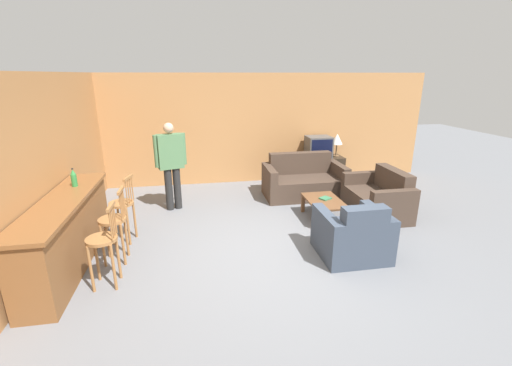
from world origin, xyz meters
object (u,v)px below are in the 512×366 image
(tv, at_px, (318,147))
(book_on_table, at_px, (325,198))
(bar_chair_far, at_px, (123,208))
(couch_far, at_px, (303,182))
(table_lamp, at_px, (337,140))
(loveseat_right, at_px, (378,198))
(bar_chair_near, at_px, (104,245))
(bar_chair_mid, at_px, (114,225))
(tv_unit, at_px, (317,169))
(person_by_window, at_px, (171,162))
(armchair_near, at_px, (353,236))
(coffee_table, at_px, (324,203))
(bottle, at_px, (74,178))

(tv, relative_size, book_on_table, 2.35)
(bar_chair_far, height_order, couch_far, bar_chair_far)
(bar_chair_far, xyz_separation_m, table_lamp, (4.59, 2.51, 0.48))
(tv, relative_size, table_lamp, 1.04)
(couch_far, relative_size, loveseat_right, 1.28)
(tv, bearing_deg, bar_chair_near, -137.76)
(bar_chair_mid, distance_m, couch_far, 4.12)
(bar_chair_near, xyz_separation_m, table_lamp, (4.59, 3.74, 0.48))
(bar_chair_near, relative_size, tv, 1.86)
(tv_unit, distance_m, tv, 0.57)
(loveseat_right, xyz_separation_m, person_by_window, (-3.85, 0.96, 0.65))
(person_by_window, bearing_deg, armchair_near, -41.76)
(bar_chair_mid, distance_m, person_by_window, 2.07)
(armchair_near, xyz_separation_m, table_lamp, (1.23, 3.61, 0.72))
(bar_chair_far, xyz_separation_m, coffee_table, (3.43, 0.25, -0.24))
(bar_chair_near, height_order, person_by_window, person_by_window)
(tv, bearing_deg, bar_chair_far, -148.64)
(bar_chair_mid, bearing_deg, loveseat_right, 11.80)
(table_lamp, bearing_deg, tv_unit, 180.00)
(loveseat_right, xyz_separation_m, tv_unit, (-0.42, 2.20, -0.00))
(bar_chair_mid, relative_size, table_lamp, 1.93)
(couch_far, xyz_separation_m, tv, (0.66, 0.93, 0.56))
(person_by_window, bearing_deg, tv, 19.81)
(tv_unit, bearing_deg, person_by_window, -160.15)
(person_by_window, bearing_deg, bar_chair_near, -105.55)
(tv, bearing_deg, coffee_table, -106.85)
(coffee_table, bearing_deg, bar_chair_near, -156.74)
(bar_chair_near, distance_m, bar_chair_far, 1.23)
(couch_far, relative_size, tv, 2.93)
(armchair_near, relative_size, tv_unit, 0.76)
(bar_chair_near, xyz_separation_m, bar_chair_far, (-0.00, 1.23, 0.00))
(bottle, bearing_deg, loveseat_right, 3.92)
(bottle, bearing_deg, book_on_table, 4.71)
(couch_far, height_order, loveseat_right, couch_far)
(loveseat_right, height_order, table_lamp, table_lamp)
(loveseat_right, bearing_deg, bottle, -176.08)
(table_lamp, bearing_deg, coffee_table, -116.95)
(bar_chair_mid, distance_m, bottle, 1.01)
(armchair_near, bearing_deg, bar_chair_near, -177.72)
(bar_chair_mid, relative_size, book_on_table, 4.36)
(table_lamp, height_order, person_by_window, person_by_window)
(bar_chair_far, bearing_deg, bottle, -176.58)
(loveseat_right, distance_m, tv, 2.30)
(bottle, height_order, table_lamp, bottle)
(bar_chair_mid, distance_m, armchair_near, 3.40)
(tv_unit, xyz_separation_m, book_on_table, (-0.65, -2.21, 0.08))
(coffee_table, xyz_separation_m, tv_unit, (0.69, 2.27, -0.01))
(couch_far, xyz_separation_m, person_by_window, (-2.77, -0.30, 0.64))
(bar_chair_far, distance_m, armchair_near, 3.54)
(tv_unit, bearing_deg, bar_chair_near, -137.74)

